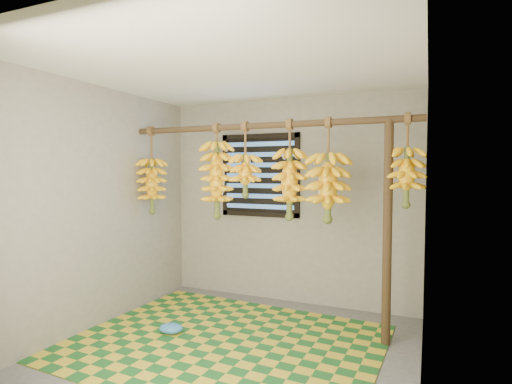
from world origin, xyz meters
The scene contains 16 objects.
floor centered at (0.00, 0.00, -0.01)m, with size 3.00×3.00×0.01m, color #505050.
ceiling centered at (0.00, 0.00, 2.40)m, with size 3.00×3.00×0.01m, color silver.
wall_back centered at (0.00, 1.50, 1.20)m, with size 3.00×0.01×2.40m, color slate.
wall_left centered at (-1.50, 0.00, 1.20)m, with size 0.01×3.00×2.40m, color slate.
wall_right centered at (1.50, 0.00, 1.20)m, with size 0.01×3.00×2.40m, color slate.
window centered at (-0.35, 1.48, 1.50)m, with size 1.00×0.04×1.00m.
hanging_pole centered at (0.00, 0.70, 2.00)m, with size 0.06×0.06×3.00m, color #47311D.
support_post centered at (1.20, 0.70, 1.00)m, with size 0.08×0.08×2.00m, color #47311D.
woven_mat centered at (-0.14, 0.15, 0.01)m, with size 2.68×2.15×0.01m, color #18541F.
plastic_bag centered at (-0.69, 0.12, 0.06)m, with size 0.23×0.17×0.10m, color #3176BA.
banana_bunch_a centered at (-1.35, 0.70, 1.39)m, with size 0.32×0.32×0.98m.
banana_bunch_b centered at (-0.51, 0.70, 1.46)m, with size 0.34×0.34×0.99m.
banana_bunch_c centered at (-0.18, 0.70, 1.51)m, with size 0.31×0.31×0.76m.
banana_bunch_d centered at (0.29, 0.70, 1.43)m, with size 0.32×0.32×0.96m.
banana_bunch_e centered at (0.67, 0.70, 1.40)m, with size 0.38×0.38×0.97m.
banana_bunch_f centered at (1.35, 0.70, 1.50)m, with size 0.30×0.30×0.81m.
Camera 1 is at (1.52, -2.97, 1.55)m, focal length 28.00 mm.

